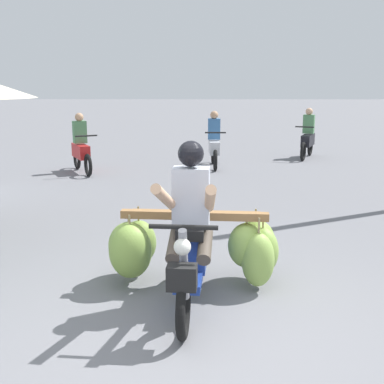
{
  "coord_description": "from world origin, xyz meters",
  "views": [
    {
      "loc": [
        0.04,
        -3.76,
        2.1
      ],
      "look_at": [
        -0.05,
        1.66,
        0.9
      ],
      "focal_mm": 46.59,
      "sensor_mm": 36.0,
      "label": 1
    }
  ],
  "objects": [
    {
      "name": "motorbike_main_loaded",
      "position": [
        -0.05,
        1.04,
        0.5
      ],
      "size": [
        1.84,
        1.83,
        1.58
      ],
      "color": "black",
      "rests_on": "ground"
    },
    {
      "name": "motorbike_distant_ahead_right",
      "position": [
        -2.79,
        7.88,
        0.57
      ],
      "size": [
        0.86,
        1.48,
        1.4
      ],
      "color": "black",
      "rests_on": "ground"
    },
    {
      "name": "motorbike_distant_ahead_left",
      "position": [
        3.05,
        10.28,
        0.57
      ],
      "size": [
        0.76,
        1.53,
        1.4
      ],
      "color": "black",
      "rests_on": "ground"
    },
    {
      "name": "motorbike_distant_far_ahead",
      "position": [
        0.38,
        8.72,
        0.57
      ],
      "size": [
        0.5,
        1.62,
        1.4
      ],
      "color": "black",
      "rests_on": "ground"
    },
    {
      "name": "ground_plane",
      "position": [
        0.0,
        0.0,
        0.0
      ],
      "size": [
        120.0,
        120.0,
        0.0
      ],
      "primitive_type": "plane",
      "color": "slate"
    }
  ]
}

